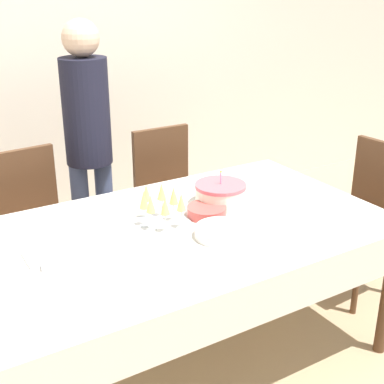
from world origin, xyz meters
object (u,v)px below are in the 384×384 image
object	(u,v)px
dining_chair_far_right	(169,194)
person_standing	(88,131)
dining_chair_far_left	(33,225)
plate_stack_dessert	(207,211)
champagne_tray	(161,207)
plate_stack_main	(221,232)
birthday_cake	(220,194)
dining_chair_right_end	(367,213)

from	to	relation	value
dining_chair_far_right	person_standing	distance (m)	0.70
dining_chair_far_left	plate_stack_dessert	world-z (taller)	dining_chair_far_left
dining_chair_far_left	champagne_tray	size ratio (longest dim) A/B	3.19
dining_chair_far_right	champagne_tray	xyz separation A→B (m)	(-0.50, -0.83, 0.33)
champagne_tray	plate_stack_dessert	bearing A→B (deg)	-5.78
plate_stack_dessert	dining_chair_far_left	bearing A→B (deg)	127.01
plate_stack_main	dining_chair_far_right	bearing A→B (deg)	73.23
dining_chair_far_right	person_standing	world-z (taller)	person_standing
birthday_cake	champagne_tray	size ratio (longest dim) A/B	0.90
dining_chair_far_left	birthday_cake	bearing A→B (deg)	-44.31
dining_chair_far_left	dining_chair_right_end	size ratio (longest dim) A/B	1.00
dining_chair_far_right	birthday_cake	bearing A→B (deg)	-98.73
dining_chair_far_right	dining_chair_right_end	bearing A→B (deg)	-45.44
champagne_tray	person_standing	xyz separation A→B (m)	(0.01, 0.93, 0.15)
plate_stack_main	dining_chair_right_end	bearing A→B (deg)	8.94
dining_chair_far_right	plate_stack_dessert	size ratio (longest dim) A/B	4.79
dining_chair_right_end	champagne_tray	size ratio (longest dim) A/B	3.19
plate_stack_main	person_standing	bearing A→B (deg)	98.11
plate_stack_main	plate_stack_dessert	size ratio (longest dim) A/B	1.23
birthday_cake	person_standing	bearing A→B (deg)	113.53
plate_stack_dessert	plate_stack_main	bearing A→B (deg)	-106.53
plate_stack_main	person_standing	distance (m)	1.22
dining_chair_far_right	plate_stack_dessert	world-z (taller)	dining_chair_far_right
champagne_tray	birthday_cake	bearing A→B (deg)	9.37
plate_stack_main	plate_stack_dessert	xyz separation A→B (m)	(0.07, 0.23, 0.00)
plate_stack_dessert	person_standing	distance (m)	1.01
champagne_tray	dining_chair_far_right	bearing A→B (deg)	58.85
champagne_tray	dining_chair_right_end	bearing A→B (deg)	-2.63
dining_chair_far_right	birthday_cake	xyz separation A→B (m)	(-0.12, -0.77, 0.29)
dining_chair_far_right	champagne_tray	world-z (taller)	dining_chair_far_right
dining_chair_far_right	person_standing	size ratio (longest dim) A/B	0.57
dining_chair_far_left	plate_stack_main	bearing A→B (deg)	-61.99
dining_chair_right_end	plate_stack_main	world-z (taller)	dining_chair_right_end
birthday_cake	champagne_tray	bearing A→B (deg)	-170.63
dining_chair_right_end	person_standing	world-z (taller)	person_standing
champagne_tray	dining_chair_far_left	bearing A→B (deg)	115.79
dining_chair_far_right	dining_chair_right_end	distance (m)	1.26
dining_chair_right_end	birthday_cake	size ratio (longest dim) A/B	3.55
dining_chair_right_end	person_standing	distance (m)	1.77
dining_chair_right_end	birthday_cake	bearing A→B (deg)	172.75
dining_chair_far_left	person_standing	size ratio (longest dim) A/B	0.57
plate_stack_main	dining_chair_far_left	bearing A→B (deg)	118.01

